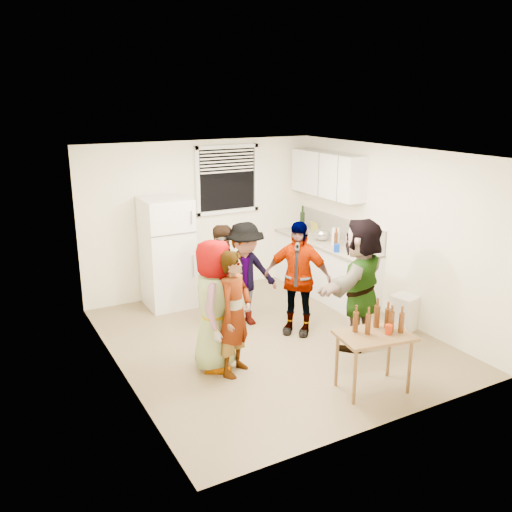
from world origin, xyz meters
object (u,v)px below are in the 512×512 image
kettle (322,241)px  red_cup (388,334)px  guest_stripe (235,372)px  beer_bottle_counter (336,247)px  beer_bottle_table (376,327)px  refrigerator (167,253)px  guest_black (296,332)px  wine_bottle (302,230)px  serving_table (371,389)px  guest_back_left (226,323)px  blue_cup (336,252)px  trash_bin (405,312)px  guest_back_right (245,324)px  guest_orange (357,344)px  guest_grey (216,366)px

kettle → red_cup: 3.16m
guest_stripe → beer_bottle_counter: bearing=-6.8°
kettle → beer_bottle_table: (-1.16, -2.71, -0.22)m
refrigerator → guest_black: refrigerator is taller
wine_bottle → serving_table: 3.95m
guest_stripe → guest_black: (1.25, 0.62, 0.00)m
kettle → guest_back_left: size_ratio=0.18×
beer_bottle_table → guest_black: (-0.04, 1.57, -0.68)m
blue_cup → trash_bin: (0.39, -1.10, -0.65)m
refrigerator → guest_back_right: size_ratio=1.13×
wine_bottle → beer_bottle_table: bearing=-110.1°
kettle → guest_stripe: kettle is taller
refrigerator → guest_orange: bearing=-56.5°
kettle → guest_orange: (-0.71, -1.87, -0.90)m
blue_cup → guest_orange: (-0.51, -1.20, -0.90)m
trash_bin → guest_black: bearing=156.2°
blue_cup → guest_black: bearing=-154.4°
trash_bin → beer_bottle_counter: bearing=100.7°
guest_stripe → refrigerator: bearing=53.0°
blue_cup → beer_bottle_table: 2.28m
serving_table → guest_back_left: 2.53m
trash_bin → guest_back_right: 2.27m
wine_bottle → guest_back_right: (-1.81, -1.31, -0.90)m
guest_stripe → guest_back_left: 1.47m
guest_back_left → red_cup: bearing=-68.4°
guest_black → beer_bottle_counter: bearing=78.0°
guest_stripe → guest_black: bearing=-9.3°
wine_bottle → beer_bottle_counter: wine_bottle is taller
kettle → guest_orange: size_ratio=0.16×
kettle → guest_back_right: bearing=-163.3°
wine_bottle → kettle: bearing=-97.8°
beer_bottle_counter → refrigerator: bearing=154.3°
guest_stripe → wine_bottle: bearing=8.7°
beer_bottle_table → guest_grey: bearing=140.6°
guest_black → serving_table: bearing=-46.4°
serving_table → wine_bottle: bearing=68.7°
serving_table → guest_back_right: size_ratio=0.53×
beer_bottle_table → serving_table: bearing=-135.0°
kettle → serving_table: size_ratio=0.33×
serving_table → beer_bottle_table: size_ratio=3.13×
guest_stripe → kettle: bearing=0.1°
kettle → wine_bottle: size_ratio=0.81×
beer_bottle_counter → guest_back_right: beer_bottle_counter is taller
guest_orange → guest_stripe: bearing=-32.0°
red_cup → guest_black: bearing=91.2°
guest_back_left → guest_black: guest_back_left is taller
beer_bottle_table → guest_stripe: 1.74m
refrigerator → guest_back_right: 1.67m
guest_stripe → guest_orange: 1.75m
beer_bottle_table → guest_orange: beer_bottle_table is taller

